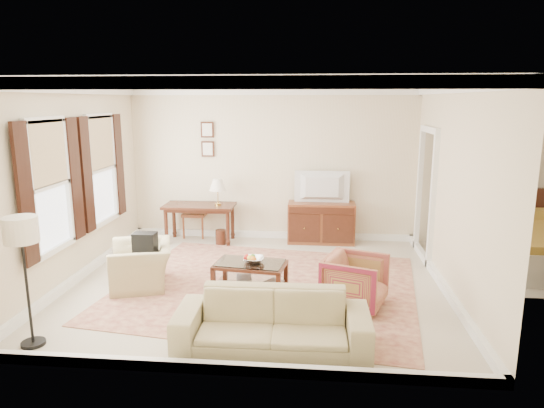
% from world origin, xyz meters
% --- Properties ---
extents(room_shell, '(5.51, 5.01, 2.91)m').
position_xyz_m(room_shell, '(0.00, 0.00, 2.47)').
color(room_shell, beige).
rests_on(room_shell, ground).
extents(annex_bedroom, '(3.00, 2.70, 2.90)m').
position_xyz_m(annex_bedroom, '(4.49, 1.15, 0.34)').
color(annex_bedroom, beige).
rests_on(annex_bedroom, ground).
extents(window_front, '(0.12, 1.56, 1.80)m').
position_xyz_m(window_front, '(-2.70, -0.70, 1.55)').
color(window_front, '#CCB284').
rests_on(window_front, room_shell).
extents(window_rear, '(0.12, 1.56, 1.80)m').
position_xyz_m(window_rear, '(-2.70, 0.90, 1.55)').
color(window_rear, '#CCB284').
rests_on(window_rear, room_shell).
extents(doorway, '(0.10, 1.12, 2.25)m').
position_xyz_m(doorway, '(2.71, 1.50, 1.08)').
color(doorway, white).
rests_on(doorway, room_shell).
extents(rug, '(4.66, 4.15, 0.01)m').
position_xyz_m(rug, '(0.16, -0.15, 0.01)').
color(rug, maroon).
rests_on(rug, room_shell).
extents(writing_desk, '(1.34, 0.67, 0.73)m').
position_xyz_m(writing_desk, '(-1.36, 2.07, 0.62)').
color(writing_desk, '#3F1D12').
rests_on(writing_desk, room_shell).
extents(desk_chair, '(0.50, 0.50, 1.05)m').
position_xyz_m(desk_chair, '(-1.54, 2.42, 0.53)').
color(desk_chair, brown).
rests_on(desk_chair, room_shell).
extents(desk_lamp, '(0.32, 0.32, 0.50)m').
position_xyz_m(desk_lamp, '(-0.99, 2.07, 0.98)').
color(desk_lamp, silver).
rests_on(desk_lamp, writing_desk).
extents(framed_prints, '(0.25, 0.04, 0.68)m').
position_xyz_m(framed_prints, '(-1.26, 2.47, 1.94)').
color(framed_prints, '#3F1D12').
rests_on(framed_prints, room_shell).
extents(sideboard, '(1.26, 0.49, 0.78)m').
position_xyz_m(sideboard, '(0.96, 2.23, 0.39)').
color(sideboard, brown).
rests_on(sideboard, room_shell).
extents(tv, '(0.99, 0.57, 0.13)m').
position_xyz_m(tv, '(0.96, 2.21, 1.27)').
color(tv, black).
rests_on(tv, sideboard).
extents(coffee_table, '(1.07, 0.71, 0.42)m').
position_xyz_m(coffee_table, '(-0.06, -0.28, 0.32)').
color(coffee_table, '#3F1D12').
rests_on(coffee_table, room_shell).
extents(fruit_bowl, '(0.42, 0.42, 0.10)m').
position_xyz_m(fruit_bowl, '(-0.01, -0.28, 0.47)').
color(fruit_bowl, silver).
rests_on(fruit_bowl, coffee_table).
extents(book_a, '(0.28, 0.09, 0.38)m').
position_xyz_m(book_a, '(-0.26, -0.24, 0.17)').
color(book_a, brown).
rests_on(book_a, coffee_table).
extents(book_b, '(0.24, 0.19, 0.38)m').
position_xyz_m(book_b, '(0.18, -0.30, 0.16)').
color(book_b, brown).
rests_on(book_b, coffee_table).
extents(striped_armchair, '(0.91, 0.94, 0.77)m').
position_xyz_m(striped_armchair, '(1.39, -0.71, 0.38)').
color(striped_armchair, maroon).
rests_on(striped_armchair, room_shell).
extents(club_armchair, '(0.90, 1.12, 0.85)m').
position_xyz_m(club_armchair, '(-1.67, -0.26, 0.43)').
color(club_armchair, tan).
rests_on(club_armchair, room_shell).
extents(backpack, '(0.33, 0.38, 0.40)m').
position_xyz_m(backpack, '(-1.59, -0.27, 0.67)').
color(backpack, black).
rests_on(backpack, club_armchair).
extents(sofa, '(2.13, 0.66, 0.83)m').
position_xyz_m(sofa, '(0.41, -1.89, 0.41)').
color(sofa, tan).
rests_on(sofa, room_shell).
extents(floor_lamp, '(0.36, 0.36, 1.47)m').
position_xyz_m(floor_lamp, '(-2.26, -2.09, 1.23)').
color(floor_lamp, black).
rests_on(floor_lamp, room_shell).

